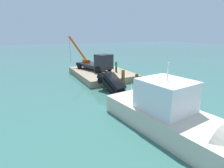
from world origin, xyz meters
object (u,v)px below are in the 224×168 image
object	(u,v)px
dock_worker	(116,66)
moored_yacht	(190,134)
crane_truck	(97,63)
salvaged_car	(114,86)

from	to	relation	value
dock_worker	moored_yacht	world-z (taller)	moored_yacht
moored_yacht	crane_truck	bearing A→B (deg)	175.90
moored_yacht	dock_worker	bearing A→B (deg)	167.69
salvaged_car	dock_worker	bearing A→B (deg)	150.28
crane_truck	salvaged_car	size ratio (longest dim) A/B	2.02
dock_worker	salvaged_car	xyz separation A→B (m)	(6.03, -3.44, -1.05)
crane_truck	moored_yacht	world-z (taller)	crane_truck
dock_worker	salvaged_car	world-z (taller)	dock_worker
salvaged_car	moored_yacht	bearing A→B (deg)	-1.50
dock_worker	moored_yacht	distance (m)	17.55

